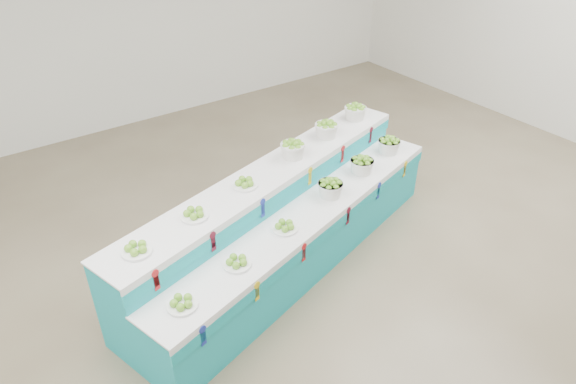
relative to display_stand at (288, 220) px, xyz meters
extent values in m
plane|color=brown|center=(0.32, -0.61, -0.51)|extent=(10.00, 10.00, 0.00)
cylinder|color=white|center=(-1.57, -0.71, 0.26)|extent=(0.33, 0.33, 0.10)
cylinder|color=white|center=(-0.94, -0.53, 0.26)|extent=(0.33, 0.33, 0.10)
cylinder|color=white|center=(-0.29, -0.35, 0.26)|extent=(0.33, 0.33, 0.10)
cylinder|color=white|center=(-1.71, -0.21, 0.56)|extent=(0.33, 0.33, 0.10)
cylinder|color=white|center=(-1.08, -0.04, 0.56)|extent=(0.33, 0.33, 0.10)
cylinder|color=white|center=(-0.43, 0.15, 0.56)|extent=(0.33, 0.33, 0.10)
camera|label=1|loc=(-2.64, -3.70, 3.30)|focal=32.46mm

